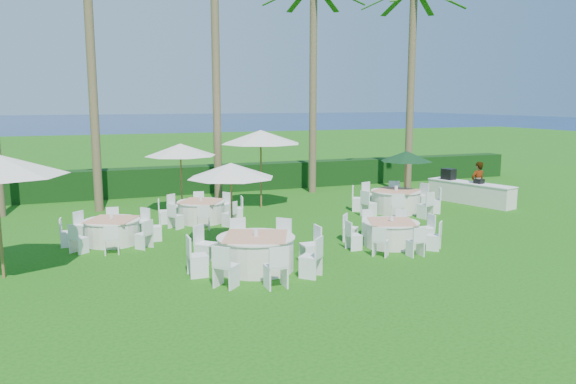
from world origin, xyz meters
name	(u,v)px	position (x,y,z in m)	size (l,w,h in m)	color
ground	(282,266)	(0.00, 0.00, 0.00)	(120.00, 120.00, 0.00)	#13520E
hedge	(187,180)	(0.00, 12.00, 0.60)	(34.00, 1.00, 1.20)	black
ocean	(97,122)	(0.00, 102.00, 0.00)	(260.00, 260.00, 0.00)	#07104C
banquet_table_b	(256,252)	(-0.68, -0.05, 0.44)	(3.30, 3.30, 1.00)	silver
banquet_table_c	(391,233)	(3.59, 0.77, 0.37)	(2.75, 2.75, 0.85)	silver
banquet_table_d	(112,231)	(-3.75, 3.87, 0.37)	(2.80, 2.80, 0.86)	silver
banquet_table_e	(201,211)	(-0.74, 5.84, 0.38)	(2.84, 2.84, 0.87)	silver
banquet_table_f	(396,201)	(6.34, 4.95, 0.43)	(3.20, 3.20, 0.97)	silver
umbrella_b	(231,171)	(-0.68, 2.13, 2.18)	(2.43, 2.43, 2.38)	brown
umbrella_c	(180,150)	(-1.06, 7.59, 2.32)	(2.58, 2.58, 2.54)	brown
umbrella_d	(261,137)	(1.98, 7.57, 2.71)	(3.08, 3.08, 2.97)	brown
umbrella_green	(407,156)	(6.84, 5.11, 2.03)	(1.94, 1.94, 2.23)	brown
buffet_table	(470,192)	(10.05, 5.43, 0.45)	(1.77, 3.71, 1.30)	silver
staff_person	(478,183)	(10.20, 5.17, 0.85)	(0.62, 0.41, 1.69)	gray
palm_b	(92,70)	(-3.88, 9.09, 5.13)	(4.40, 4.16, 9.34)	brown
palm_c	(215,28)	(0.80, 9.60, 6.88)	(4.27, 4.36, 12.77)	brown
palm_d	(313,79)	(5.28, 10.23, 5.00)	(4.17, 4.40, 9.08)	brown
palm_e	(411,81)	(9.15, 8.52, 4.90)	(4.11, 4.40, 8.89)	brown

